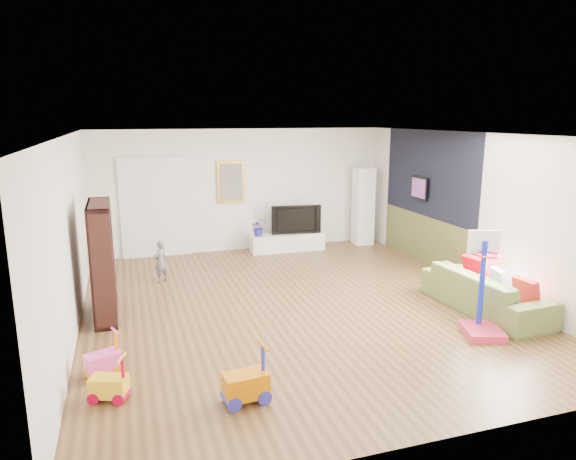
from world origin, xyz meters
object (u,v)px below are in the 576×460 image
object	(u,v)px
media_console	(287,242)
bookshelf	(103,261)
basketball_hoop	(486,285)
sofa	(485,292)

from	to	relation	value
media_console	bookshelf	world-z (taller)	bookshelf
basketball_hoop	media_console	bearing A→B (deg)	121.82
bookshelf	basketball_hoop	distance (m)	5.48
bookshelf	sofa	distance (m)	5.83
bookshelf	sofa	xyz separation A→B (m)	(5.59, -1.56, -0.56)
sofa	basketball_hoop	size ratio (longest dim) A/B	1.48
media_console	bookshelf	xyz separation A→B (m)	(-3.79, -2.87, 0.68)
bookshelf	basketball_hoop	size ratio (longest dim) A/B	1.20
sofa	basketball_hoop	xyz separation A→B (m)	(-0.63, -0.76, 0.41)
bookshelf	sofa	bearing A→B (deg)	-16.10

